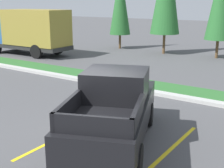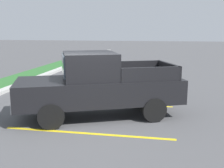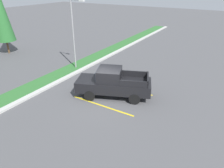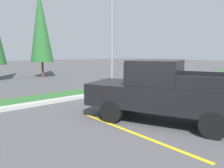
{
  "view_description": "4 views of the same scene",
  "coord_description": "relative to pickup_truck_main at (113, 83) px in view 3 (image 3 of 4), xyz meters",
  "views": [
    {
      "loc": [
        5.45,
        -7.0,
        3.98
      ],
      "look_at": [
        -0.15,
        1.19,
        1.35
      ],
      "focal_mm": 50.0,
      "sensor_mm": 36.0,
      "label": 1
    },
    {
      "loc": [
        -7.57,
        -2.06,
        2.81
      ],
      "look_at": [
        0.93,
        -0.46,
        1.07
      ],
      "focal_mm": 43.62,
      "sensor_mm": 36.0,
      "label": 2
    },
    {
      "loc": [
        -10.64,
        -6.9,
        7.46
      ],
      "look_at": [
        -0.04,
        -0.45,
        1.4
      ],
      "focal_mm": 33.59,
      "sensor_mm": 36.0,
      "label": 3
    },
    {
      "loc": [
        -5.14,
        -4.18,
        2.34
      ],
      "look_at": [
        0.52,
        2.3,
        1.06
      ],
      "focal_mm": 33.78,
      "sensor_mm": 36.0,
      "label": 4
    }
  ],
  "objects": [
    {
      "name": "grass_median",
      "position": [
        -0.76,
        6.13,
        -1.01
      ],
      "size": [
        56.0,
        1.8,
        0.06
      ],
      "primitive_type": "cube",
      "color": "#2D662D",
      "rests_on": "ground"
    },
    {
      "name": "parking_line_far",
      "position": [
        1.57,
        -0.05,
        -1.04
      ],
      "size": [
        0.12,
        4.8,
        0.01
      ],
      "primitive_type": "cube",
      "color": "yellow",
      "rests_on": "ground"
    },
    {
      "name": "traffic_cone",
      "position": [
        2.95,
        -1.14,
        -0.75
      ],
      "size": [
        0.36,
        0.36,
        0.6
      ],
      "color": "orange",
      "rests_on": "ground"
    },
    {
      "name": "parking_line_near",
      "position": [
        -1.53,
        -0.05,
        -1.04
      ],
      "size": [
        0.12,
        4.8,
        0.01
      ],
      "primitive_type": "cube",
      "color": "yellow",
      "rests_on": "ground"
    },
    {
      "name": "pickup_truck_main",
      "position": [
        0.0,
        0.0,
        0.0
      ],
      "size": [
        3.75,
        5.54,
        2.1
      ],
      "color": "black",
      "rests_on": "ground"
    },
    {
      "name": "ground_plane",
      "position": [
        -0.76,
        0.03,
        -1.04
      ],
      "size": [
        120.0,
        120.0,
        0.0
      ],
      "primitive_type": "plane",
      "color": "#4C4C4F"
    },
    {
      "name": "cypress_tree_right_inner",
      "position": [
        2.46,
        15.64,
        3.77
      ],
      "size": [
        2.12,
        2.12,
        8.17
      ],
      "color": "brown",
      "rests_on": "ground"
    },
    {
      "name": "street_light",
      "position": [
        2.9,
        5.77,
        2.62
      ],
      "size": [
        0.24,
        1.49,
        6.25
      ],
      "color": "gray",
      "rests_on": "ground"
    },
    {
      "name": "curb_strip",
      "position": [
        -0.76,
        5.03,
        -0.97
      ],
      "size": [
        56.0,
        0.4,
        0.15
      ],
      "primitive_type": "cube",
      "color": "#B2B2AD",
      "rests_on": "ground"
    }
  ]
}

